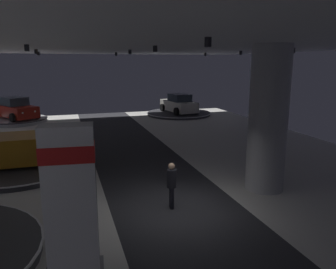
# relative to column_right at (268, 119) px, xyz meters

# --- Properties ---
(ground) EXTENTS (24.00, 44.00, 0.06)m
(ground) POSITION_rel_column_right_xyz_m (-3.83, -0.79, -2.77)
(ground) COLOR silver
(ceiling_with_spotlights) EXTENTS (24.00, 44.00, 0.39)m
(ceiling_with_spotlights) POSITION_rel_column_right_xyz_m (-3.83, -0.79, 2.80)
(ceiling_with_spotlights) COLOR silver
(column_right) EXTENTS (1.44, 1.44, 5.50)m
(column_right) POSITION_rel_column_right_xyz_m (0.00, 0.00, 0.00)
(column_right) COLOR #ADADB2
(column_right) RESTS_ON ground
(brand_sign_pylon) EXTENTS (1.33, 0.77, 3.61)m
(brand_sign_pylon) POSITION_rel_column_right_xyz_m (-7.27, -3.59, -0.87)
(brand_sign_pylon) COLOR slate
(brand_sign_pylon) RESTS_ON ground
(display_platform_deep_right) EXTENTS (5.86, 5.86, 0.24)m
(display_platform_deep_right) POSITION_rel_column_right_xyz_m (2.81, 18.07, -2.61)
(display_platform_deep_right) COLOR #333338
(display_platform_deep_right) RESTS_ON ground
(display_car_deep_right) EXTENTS (2.73, 4.42, 1.71)m
(display_car_deep_right) POSITION_rel_column_right_xyz_m (2.82, 18.04, -1.75)
(display_car_deep_right) COLOR silver
(display_car_deep_right) RESTS_ON display_platform_deep_right
(display_platform_deep_left) EXTENTS (4.68, 4.68, 0.33)m
(display_platform_deep_left) POSITION_rel_column_right_xyz_m (-10.93, 18.41, -2.57)
(display_platform_deep_left) COLOR #B7B7BC
(display_platform_deep_left) RESTS_ON ground
(display_car_deep_left) EXTENTS (3.75, 4.52, 1.71)m
(display_car_deep_left) POSITION_rel_column_right_xyz_m (-10.95, 18.44, -1.66)
(display_car_deep_left) COLOR maroon
(display_car_deep_left) RESTS_ON display_platform_deep_left
(display_platform_mid_left) EXTENTS (5.84, 5.84, 0.26)m
(display_platform_mid_left) POSITION_rel_column_right_xyz_m (-9.45, 5.33, -2.60)
(display_platform_mid_left) COLOR #333338
(display_platform_mid_left) RESTS_ON ground
(pickup_truck_mid_left) EXTENTS (5.32, 2.68, 2.30)m
(pickup_truck_mid_left) POSITION_rel_column_right_xyz_m (-9.77, 5.33, -1.55)
(pickup_truck_mid_left) COLOR #B77519
(pickup_truck_mid_left) RESTS_ON display_platform_mid_left
(visitor_walking_near) EXTENTS (0.32, 0.32, 1.59)m
(visitor_walking_near) POSITION_rel_column_right_xyz_m (-4.00, -0.61, -1.84)
(visitor_walking_near) COLOR black
(visitor_walking_near) RESTS_ON ground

